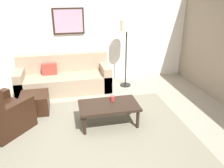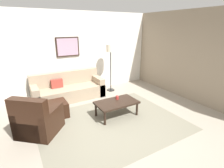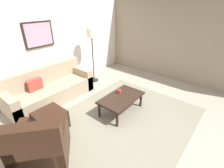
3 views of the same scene
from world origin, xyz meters
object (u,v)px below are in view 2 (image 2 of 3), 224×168
Objects in this scene: armchair_leather at (37,122)px; coffee_table at (117,103)px; couch_main at (68,89)px; ottoman at (56,109)px; framed_artwork at (68,47)px; lamp_standing at (111,53)px; cup at (117,97)px.

armchair_leather is 1.95m from coffee_table.
couch_main is at bearing 112.55° from coffee_table.
ottoman is 1.62m from coffee_table.
armchair_leather is at bearing -124.72° from couch_main.
ottoman is at bearing 150.82° from coffee_table.
coffee_table is (1.41, -0.79, 0.16)m from ottoman.
framed_artwork is (1.40, 2.10, 1.34)m from armchair_leather.
armchair_leather reaches higher than ottoman.
armchair_leather is 3.36m from lamp_standing.
framed_artwork reaches higher than ottoman.
coffee_table is at bearing -76.39° from framed_artwork.
framed_artwork is (-1.36, 0.52, 0.24)m from lamp_standing.
coffee_table is at bearing -67.45° from couch_main.
framed_artwork is at bearing 56.31° from armchair_leather.
armchair_leather is 0.83m from ottoman.
armchair_leather is at bearing -130.63° from ottoman.
cup is 2.52m from framed_artwork.
couch_main is 2.06m from armchair_leather.
lamp_standing is at bearing 29.82° from armchair_leather.
lamp_standing is (0.81, 1.74, 1.05)m from coffee_table.
cup is 2.00m from lamp_standing.
lamp_standing is 1.47m from framed_artwork.
cup is at bearing -23.37° from ottoman.
ottoman is at bearing -156.76° from lamp_standing.
ottoman is 2.24m from framed_artwork.
couch_main is 1.32× the size of lamp_standing.
cup is at bearing 53.26° from coffee_table.
lamp_standing is at bearing 64.96° from coffee_table.
coffee_table is at bearing -115.04° from lamp_standing.
lamp_standing is (2.76, 1.58, 1.10)m from armchair_leather.
ottoman is 0.72× the size of framed_artwork.
couch_main is 2.01m from coffee_table.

